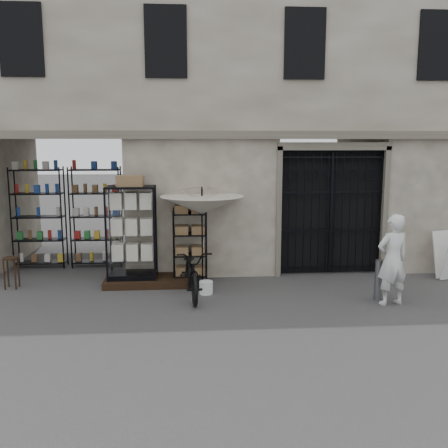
{
  "coord_description": "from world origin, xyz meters",
  "views": [
    {
      "loc": [
        -1.57,
        -9.16,
        3.1
      ],
      "look_at": [
        -0.8,
        1.4,
        1.35
      ],
      "focal_mm": 40.0,
      "sensor_mm": 36.0,
      "label": 1
    }
  ],
  "objects": [
    {
      "name": "shop_shelving",
      "position": [
        -4.55,
        3.3,
        1.25
      ],
      "size": [
        2.7,
        0.5,
        2.5
      ],
      "primitive_type": "cube",
      "color": "black",
      "rests_on": "ground"
    },
    {
      "name": "wire_rack",
      "position": [
        -1.54,
        1.71,
        0.81
      ],
      "size": [
        0.84,
        0.71,
        1.65
      ],
      "rotation": [
        0.0,
        0.0,
        0.3
      ],
      "color": "black",
      "rests_on": "ground"
    },
    {
      "name": "iron_gate",
      "position": [
        1.75,
        2.28,
        1.5
      ],
      "size": [
        2.5,
        0.21,
        3.0
      ],
      "color": "black",
      "rests_on": "ground"
    },
    {
      "name": "main_building",
      "position": [
        0.0,
        4.0,
        4.5
      ],
      "size": [
        14.0,
        4.0,
        9.0
      ],
      "primitive_type": "cube",
      "color": "#B4A998",
      "rests_on": "ground"
    },
    {
      "name": "ground",
      "position": [
        0.0,
        0.0,
        0.0
      ],
      "size": [
        80.0,
        80.0,
        0.0
      ],
      "primitive_type": "plane",
      "color": "black",
      "rests_on": "ground"
    },
    {
      "name": "wooden_stool",
      "position": [
        -5.35,
        1.46,
        0.36
      ],
      "size": [
        0.35,
        0.35,
        0.68
      ],
      "rotation": [
        0.0,
        0.0,
        -0.1
      ],
      "color": "black",
      "rests_on": "ground"
    },
    {
      "name": "shopkeeper",
      "position": [
        2.31,
        -0.16,
        0.0
      ],
      "size": [
        1.0,
        1.86,
        0.42
      ],
      "primitive_type": "imported",
      "rotation": [
        0.0,
        0.0,
        3.35
      ],
      "color": "silver",
      "rests_on": "ground"
    },
    {
      "name": "shop_recess",
      "position": [
        -4.5,
        2.8,
        1.5
      ],
      "size": [
        3.0,
        1.7,
        3.0
      ],
      "primitive_type": "cube",
      "color": "black",
      "rests_on": "ground"
    },
    {
      "name": "bicycle",
      "position": [
        -1.5,
        0.61,
        0.0
      ],
      "size": [
        0.76,
        1.07,
        1.93
      ],
      "primitive_type": "imported",
      "rotation": [
        0.0,
        0.0,
        0.09
      ],
      "color": "black",
      "rests_on": "ground"
    },
    {
      "name": "white_bucket",
      "position": [
        -1.22,
        0.76,
        0.13
      ],
      "size": [
        0.34,
        0.34,
        0.27
      ],
      "primitive_type": "cylinder",
      "rotation": [
        0.0,
        0.0,
        -0.26
      ],
      "color": "silver",
      "rests_on": "ground"
    },
    {
      "name": "step_platform",
      "position": [
        -2.4,
        1.55,
        0.07
      ],
      "size": [
        2.0,
        0.9,
        0.15
      ],
      "primitive_type": "cube",
      "color": "black",
      "rests_on": "ground"
    },
    {
      "name": "steel_bollard",
      "position": [
        2.16,
        0.12,
        0.41
      ],
      "size": [
        0.15,
        0.15,
        0.81
      ],
      "primitive_type": "cylinder",
      "rotation": [
        0.0,
        0.0,
        0.02
      ],
      "color": "slate",
      "rests_on": "ground"
    },
    {
      "name": "display_cabinet",
      "position": [
        -2.79,
        1.58,
        1.05
      ],
      "size": [
        1.05,
        0.69,
        2.18
      ],
      "rotation": [
        0.0,
        0.0,
        -0.07
      ],
      "color": "black",
      "rests_on": "step_platform"
    },
    {
      "name": "market_umbrella",
      "position": [
        -1.27,
        1.55,
        1.85
      ],
      "size": [
        2.08,
        2.1,
        2.57
      ],
      "rotation": [
        0.0,
        0.0,
        -0.41
      ],
      "color": "black",
      "rests_on": "ground"
    }
  ]
}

